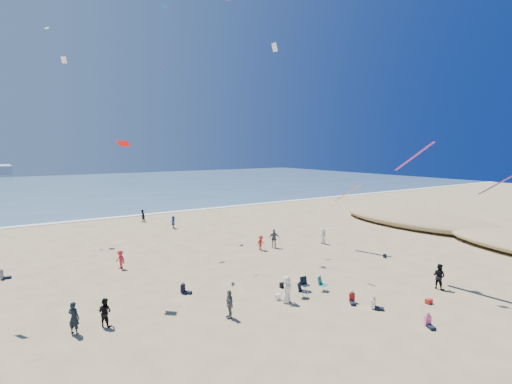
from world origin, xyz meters
TOP-DOWN VIEW (x-y plane):
  - ground at (0.00, 0.00)m, footprint 220.00×220.00m
  - ocean at (0.00, 95.00)m, footprint 220.00×100.00m
  - surf_line at (0.00, 45.00)m, footprint 220.00×1.20m
  - standing_flyers at (3.71, 15.49)m, footprint 28.32×42.28m
  - seated_group at (1.79, 8.13)m, footprint 20.53×23.60m
  - chair_cluster at (5.84, 6.99)m, footprint 2.82×1.55m
  - white_tote at (3.23, 7.29)m, footprint 0.35×0.20m
  - black_backpack at (4.85, 8.93)m, footprint 0.30×0.22m
  - cooler at (10.94, 1.37)m, footprint 0.45×0.30m
  - navy_bag at (17.42, 9.94)m, footprint 0.28×0.18m
  - kites_aloft at (8.62, 12.90)m, footprint 47.45×43.94m

SIDE VIEW (x-z plane):
  - ground at x=0.00m, z-range 0.00..0.00m
  - ocean at x=0.00m, z-range 0.00..0.06m
  - surf_line at x=0.00m, z-range 0.00..0.08m
  - cooler at x=10.94m, z-range 0.00..0.30m
  - navy_bag at x=17.42m, z-range 0.00..0.34m
  - black_backpack at x=4.85m, z-range 0.00..0.38m
  - white_tote at x=3.23m, z-range 0.00..0.40m
  - seated_group at x=1.79m, z-range 0.00..0.84m
  - chair_cluster at x=5.84m, z-range 0.00..1.00m
  - standing_flyers at x=3.71m, z-range -0.11..1.77m
  - kites_aloft at x=8.62m, z-range -0.07..29.90m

